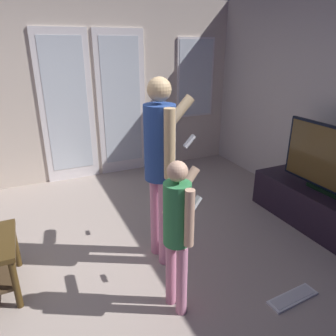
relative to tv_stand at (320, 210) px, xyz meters
The scene contains 7 objects.
ground_plane 2.57m from the tv_stand, behind, with size 5.94×4.91×0.02m, color #A6968C.
wall_back_with_doors 3.67m from the tv_stand, 133.78° to the left, with size 5.94×0.09×2.54m.
tv_stand is the anchor object (origin of this frame).
flat_screen_tv 0.57m from the tv_stand, 114.84° to the left, with size 0.08×1.09×0.71m.
person_adult 1.94m from the tv_stand, behind, with size 0.58×0.47×1.65m.
person_child 2.01m from the tv_stand, 168.59° to the right, with size 0.40×0.38×1.19m.
loose_keyboard 1.27m from the tv_stand, 145.93° to the right, with size 0.45×0.16×0.02m.
Camera 1 is at (-0.19, -2.20, 1.89)m, focal length 33.91 mm.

